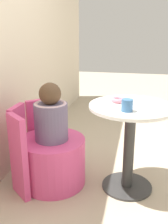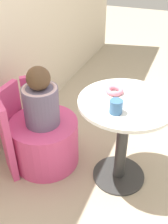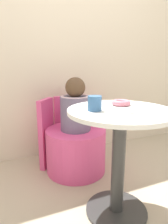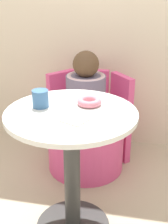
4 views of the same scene
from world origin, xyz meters
name	(u,v)px [view 1 (image 1 of 4)]	position (x,y,z in m)	size (l,w,h in m)	color
ground_plane	(126,190)	(0.00, 0.00, 0.00)	(12.00, 12.00, 0.00)	#B7A88E
round_table	(129,132)	(0.05, 0.00, 0.50)	(0.66, 0.66, 0.73)	#333333
tub_chair	(53,161)	(-0.01, 0.64, 0.21)	(0.56, 0.56, 0.41)	#E54C8C
booth_backrest	(27,144)	(-0.01, 0.87, 0.34)	(0.66, 0.24, 0.68)	#E54C8C
child_figure	(51,116)	(-0.01, 0.64, 0.62)	(0.28, 0.28, 0.48)	slate
donut	(119,100)	(0.12, 0.11, 0.75)	(0.13, 0.13, 0.04)	pink
cup	(127,105)	(-0.12, 0.03, 0.78)	(0.08, 0.08, 0.09)	#386699
paper_napkin	(144,104)	(0.09, -0.09, 0.74)	(0.15, 0.15, 0.01)	silver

